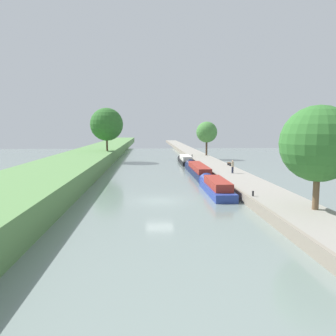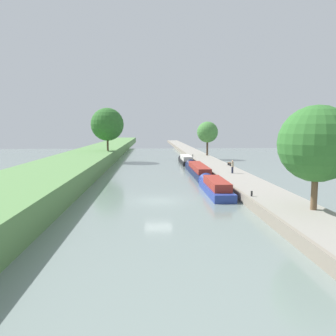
{
  "view_description": "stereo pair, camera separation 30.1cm",
  "coord_description": "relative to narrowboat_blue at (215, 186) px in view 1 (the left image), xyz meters",
  "views": [
    {
      "loc": [
        -0.98,
        -30.17,
        6.6
      ],
      "look_at": [
        1.77,
        17.0,
        1.0
      ],
      "focal_mm": 36.03,
      "sensor_mm": 36.0,
      "label": 1
    },
    {
      "loc": [
        -0.68,
        -30.18,
        6.6
      ],
      "look_at": [
        1.77,
        17.0,
        1.0
      ],
      "focal_mm": 36.03,
      "sensor_mm": 36.0,
      "label": 2
    }
  ],
  "objects": [
    {
      "name": "ground_plane",
      "position": [
        -5.89,
        -3.83,
        -0.62
      ],
      "size": [
        160.0,
        160.0,
        0.0
      ],
      "primitive_type": "plane",
      "color": "slate"
    },
    {
      "name": "left_grassy_bank",
      "position": [
        -17.96,
        -3.83,
        0.48
      ],
      "size": [
        8.96,
        260.0,
        2.2
      ],
      "color": "#5B894C",
      "rests_on": "ground_plane"
    },
    {
      "name": "right_towpath",
      "position": [
        3.9,
        -3.83,
        -0.2
      ],
      "size": [
        4.4,
        260.0,
        0.84
      ],
      "color": "gray",
      "rests_on": "ground_plane"
    },
    {
      "name": "stone_quay",
      "position": [
        1.58,
        -3.83,
        -0.17
      ],
      "size": [
        0.25,
        260.0,
        0.89
      ],
      "color": "gray",
      "rests_on": "ground_plane"
    },
    {
      "name": "narrowboat_blue",
      "position": [
        0.0,
        0.0,
        0.0
      ],
      "size": [
        2.01,
        10.65,
        2.12
      ],
      "color": "#283D93",
      "rests_on": "ground_plane"
    },
    {
      "name": "narrowboat_navy",
      "position": [
        0.21,
        13.98,
        0.01
      ],
      "size": [
        2.04,
        16.73,
        2.1
      ],
      "color": "#141E42",
      "rests_on": "ground_plane"
    },
    {
      "name": "narrowboat_black",
      "position": [
        0.05,
        29.19,
        0.01
      ],
      "size": [
        2.0,
        11.13,
        2.13
      ],
      "color": "black",
      "rests_on": "ground_plane"
    },
    {
      "name": "tree_rightbank_near",
      "position": [
        4.99,
        -11.15,
        4.9
      ],
      "size": [
        5.36,
        5.36,
        7.37
      ],
      "color": "brown",
      "rests_on": "right_towpath"
    },
    {
      "name": "tree_rightbank_midnear",
      "position": [
        5.46,
        36.93,
        5.13
      ],
      "size": [
        4.43,
        4.43,
        7.15
      ],
      "color": "#4C3828",
      "rests_on": "right_towpath"
    },
    {
      "name": "tree_leftbank_downstream",
      "position": [
        -14.93,
        32.38,
        6.71
      ],
      "size": [
        6.36,
        6.36,
        8.32
      ],
      "color": "#4C3828",
      "rests_on": "left_grassy_bank"
    },
    {
      "name": "person_walking",
      "position": [
        3.91,
        8.39,
        1.09
      ],
      "size": [
        0.34,
        0.34,
        1.66
      ],
      "color": "#282D42",
      "rests_on": "right_towpath"
    },
    {
      "name": "mooring_bollard_near",
      "position": [
        2.0,
        -6.26,
        0.45
      ],
      "size": [
        0.16,
        0.16,
        0.45
      ],
      "color": "black",
      "rests_on": "right_towpath"
    },
    {
      "name": "mooring_bollard_far",
      "position": [
        2.0,
        33.89,
        0.45
      ],
      "size": [
        0.16,
        0.16,
        0.45
      ],
      "color": "black",
      "rests_on": "right_towpath"
    },
    {
      "name": "park_bench",
      "position": [
        5.65,
        17.16,
        0.57
      ],
      "size": [
        0.44,
        1.5,
        0.47
      ],
      "color": "#333338",
      "rests_on": "right_towpath"
    }
  ]
}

